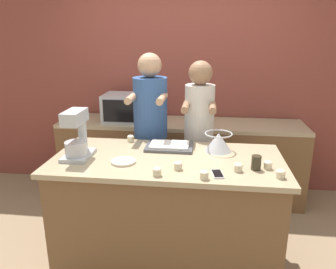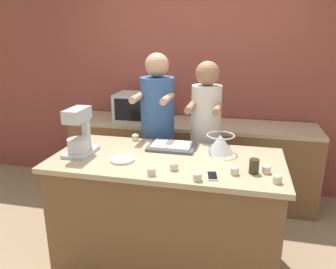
# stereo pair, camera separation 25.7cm
# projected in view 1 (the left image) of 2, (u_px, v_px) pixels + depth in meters

# --- Properties ---
(ground_plane) EXTENTS (16.00, 16.00, 0.00)m
(ground_plane) POSITION_uv_depth(u_px,v_px,m) (167.00, 259.00, 2.86)
(ground_plane) COLOR #937A5B
(back_wall) EXTENTS (10.00, 0.06, 2.70)m
(back_wall) POSITION_uv_depth(u_px,v_px,m) (184.00, 80.00, 3.97)
(back_wall) COLOR brown
(back_wall) RESTS_ON ground_plane
(island_counter) EXTENTS (1.82, 0.86, 0.95)m
(island_counter) POSITION_uv_depth(u_px,v_px,m) (167.00, 211.00, 2.72)
(island_counter) COLOR brown
(island_counter) RESTS_ON ground_plane
(back_counter) EXTENTS (2.80, 0.60, 0.92)m
(back_counter) POSITION_uv_depth(u_px,v_px,m) (180.00, 159.00, 3.90)
(back_counter) COLOR brown
(back_counter) RESTS_ON ground_plane
(person_left) EXTENTS (0.34, 0.50, 1.72)m
(person_left) POSITION_uv_depth(u_px,v_px,m) (151.00, 136.00, 3.25)
(person_left) COLOR brown
(person_left) RESTS_ON ground_plane
(person_right) EXTENTS (0.30, 0.48, 1.66)m
(person_right) POSITION_uv_depth(u_px,v_px,m) (199.00, 140.00, 3.20)
(person_right) COLOR #33384C
(person_right) RESTS_ON ground_plane
(stand_mixer) EXTENTS (0.20, 0.30, 0.38)m
(stand_mixer) POSITION_uv_depth(u_px,v_px,m) (77.00, 137.00, 2.55)
(stand_mixer) COLOR #B2B7BC
(stand_mixer) RESTS_ON island_counter
(mixing_bowl) EXTENTS (0.23, 0.23, 0.16)m
(mixing_bowl) POSITION_uv_depth(u_px,v_px,m) (218.00, 141.00, 2.72)
(mixing_bowl) COLOR #BCBCC1
(mixing_bowl) RESTS_ON island_counter
(baking_tray) EXTENTS (0.40, 0.27, 0.04)m
(baking_tray) POSITION_uv_depth(u_px,v_px,m) (169.00, 146.00, 2.80)
(baking_tray) COLOR #4C4C51
(baking_tray) RESTS_ON island_counter
(microwave_oven) EXTENTS (0.55, 0.40, 0.31)m
(microwave_oven) POSITION_uv_depth(u_px,v_px,m) (128.00, 107.00, 3.79)
(microwave_oven) COLOR #B7B7BC
(microwave_oven) RESTS_ON back_counter
(cell_phone) EXTENTS (0.09, 0.15, 0.01)m
(cell_phone) POSITION_uv_depth(u_px,v_px,m) (217.00, 174.00, 2.27)
(cell_phone) COLOR silver
(cell_phone) RESTS_ON island_counter
(drinking_glass) EXTENTS (0.07, 0.07, 0.10)m
(drinking_glass) POSITION_uv_depth(u_px,v_px,m) (256.00, 163.00, 2.35)
(drinking_glass) COLOR #332D1E
(drinking_glass) RESTS_ON island_counter
(small_plate) EXTENTS (0.19, 0.19, 0.02)m
(small_plate) POSITION_uv_depth(u_px,v_px,m) (123.00, 162.00, 2.48)
(small_plate) COLOR beige
(small_plate) RESTS_ON island_counter
(cupcake_0) EXTENTS (0.06, 0.06, 0.06)m
(cupcake_0) POSITION_uv_depth(u_px,v_px,m) (178.00, 165.00, 2.35)
(cupcake_0) COLOR beige
(cupcake_0) RESTS_ON island_counter
(cupcake_1) EXTENTS (0.06, 0.06, 0.06)m
(cupcake_1) POSITION_uv_depth(u_px,v_px,m) (238.00, 167.00, 2.32)
(cupcake_1) COLOR beige
(cupcake_1) RESTS_ON island_counter
(cupcake_2) EXTENTS (0.06, 0.06, 0.06)m
(cupcake_2) POSITION_uv_depth(u_px,v_px,m) (268.00, 165.00, 2.36)
(cupcake_2) COLOR beige
(cupcake_2) RESTS_ON island_counter
(cupcake_3) EXTENTS (0.06, 0.06, 0.06)m
(cupcake_3) POSITION_uv_depth(u_px,v_px,m) (281.00, 174.00, 2.21)
(cupcake_3) COLOR beige
(cupcake_3) RESTS_ON island_counter
(cupcake_4) EXTENTS (0.06, 0.06, 0.06)m
(cupcake_4) POSITION_uv_depth(u_px,v_px,m) (157.00, 171.00, 2.25)
(cupcake_4) COLOR beige
(cupcake_4) RESTS_ON island_counter
(cupcake_5) EXTENTS (0.06, 0.06, 0.06)m
(cupcake_5) POSITION_uv_depth(u_px,v_px,m) (131.00, 138.00, 2.96)
(cupcake_5) COLOR beige
(cupcake_5) RESTS_ON island_counter
(cupcake_6) EXTENTS (0.06, 0.06, 0.06)m
(cupcake_6) POSITION_uv_depth(u_px,v_px,m) (204.00, 175.00, 2.20)
(cupcake_6) COLOR beige
(cupcake_6) RESTS_ON island_counter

